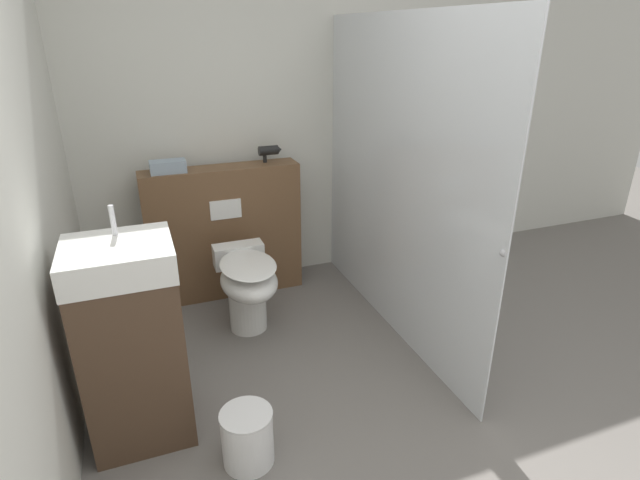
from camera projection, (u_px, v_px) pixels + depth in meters
wall_back at (270, 121)px, 3.76m from camera, size 8.00×0.06×2.50m
partition_panel at (225, 232)px, 3.70m from camera, size 1.12×0.23×0.99m
shower_glass at (396, 185)px, 3.10m from camera, size 0.04×2.07×1.98m
toilet at (247, 285)px, 3.26m from camera, size 0.36×0.62×0.54m
sink_vanity at (133, 344)px, 2.35m from camera, size 0.47×0.42×1.17m
hair_drier at (269, 151)px, 3.63m from camera, size 0.17×0.07×0.12m
folded_towel at (168, 167)px, 3.37m from camera, size 0.24×0.13×0.08m
waste_bin at (247, 437)px, 2.31m from camera, size 0.25×0.25×0.28m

